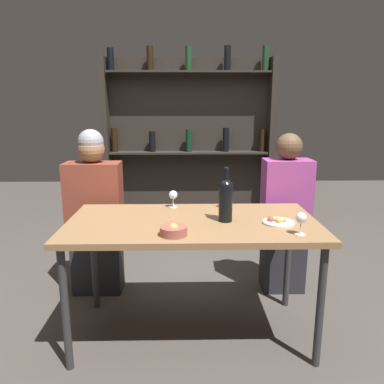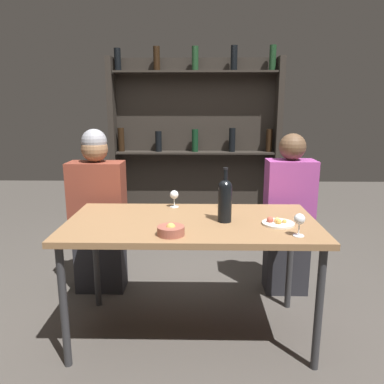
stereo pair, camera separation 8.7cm
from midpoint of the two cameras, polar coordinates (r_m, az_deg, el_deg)
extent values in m
plane|color=#47423D|center=(2.61, -0.97, -20.55)|extent=(10.00, 10.00, 0.00)
cube|color=olive|center=(2.28, -1.04, -4.79)|extent=(1.51, 0.78, 0.04)
cylinder|color=#2D2D30|center=(2.24, -19.85, -16.54)|extent=(0.04, 0.04, 0.73)
cylinder|color=#2D2D30|center=(2.24, 17.88, -16.38)|extent=(0.04, 0.04, 0.73)
cylinder|color=#2D2D30|center=(2.81, -15.57, -10.03)|extent=(0.04, 0.04, 0.73)
cylinder|color=#2D2D30|center=(2.81, 13.53, -9.91)|extent=(0.04, 0.04, 0.73)
cube|color=#28231E|center=(4.14, -1.10, 6.40)|extent=(1.75, 0.02, 1.93)
cube|color=#28231E|center=(4.13, -13.41, 6.04)|extent=(0.06, 0.18, 1.93)
cube|color=#28231E|center=(4.13, 11.22, 6.14)|extent=(0.06, 0.18, 1.93)
cube|color=#28231E|center=(4.04, -1.09, 6.03)|extent=(1.67, 0.18, 0.02)
cylinder|color=black|center=(4.11, -12.33, 7.76)|extent=(0.07, 0.07, 0.25)
cylinder|color=black|center=(4.04, -6.69, 7.65)|extent=(0.07, 0.07, 0.22)
cylinder|color=black|center=(4.02, -1.08, 7.86)|extent=(0.07, 0.07, 0.24)
cylinder|color=black|center=(4.04, 4.56, 7.94)|extent=(0.07, 0.07, 0.25)
cylinder|color=black|center=(4.10, 10.09, 7.78)|extent=(0.07, 0.07, 0.24)
cube|color=#28231E|center=(4.02, -1.15, 17.83)|extent=(1.67, 0.18, 0.02)
cylinder|color=black|center=(4.11, -12.94, 19.12)|extent=(0.07, 0.07, 0.22)
cylinder|color=black|center=(4.05, -7.06, 19.55)|extent=(0.07, 0.07, 0.24)
cylinder|color=#19381E|center=(4.02, -1.12, 19.67)|extent=(0.07, 0.07, 0.24)
cylinder|color=black|center=(4.04, 4.78, 19.65)|extent=(0.07, 0.07, 0.24)
cylinder|color=#19381E|center=(4.11, 10.54, 19.40)|extent=(0.07, 0.07, 0.25)
cylinder|color=black|center=(2.24, 4.03, -1.83)|extent=(0.08, 0.08, 0.21)
sphere|color=black|center=(2.21, 4.07, 0.85)|extent=(0.08, 0.08, 0.08)
cylinder|color=black|center=(2.20, 4.10, 2.14)|extent=(0.03, 0.03, 0.10)
cylinder|color=black|center=(2.19, 4.12, 3.60)|extent=(0.03, 0.03, 0.01)
cylinder|color=silver|center=(2.57, -3.84, -2.29)|extent=(0.06, 0.06, 0.00)
cylinder|color=silver|center=(2.56, -3.85, -1.52)|extent=(0.01, 0.01, 0.07)
sphere|color=silver|center=(2.55, -3.87, -0.43)|extent=(0.06, 0.06, 0.06)
cylinder|color=silver|center=(2.10, 15.00, -6.24)|extent=(0.06, 0.06, 0.00)
cylinder|color=silver|center=(2.09, 15.06, -5.23)|extent=(0.01, 0.01, 0.07)
sphere|color=silver|center=(2.07, 15.15, -3.82)|extent=(0.06, 0.06, 0.06)
cylinder|color=silver|center=(2.56, 4.07, -2.34)|extent=(0.06, 0.06, 0.00)
cylinder|color=silver|center=(2.55, 4.08, -1.59)|extent=(0.01, 0.01, 0.07)
sphere|color=silver|center=(2.54, 4.10, -0.51)|extent=(0.06, 0.06, 0.06)
cylinder|color=silver|center=(2.27, 12.00, -4.56)|extent=(0.19, 0.19, 0.01)
sphere|color=#E5BC66|center=(2.24, 11.92, -4.34)|extent=(0.03, 0.03, 0.03)
sphere|color=gold|center=(2.27, 12.90, -4.25)|extent=(0.03, 0.03, 0.03)
sphere|color=gold|center=(2.24, 12.07, -4.32)|extent=(0.04, 0.04, 0.04)
sphere|color=#B74C3D|center=(2.26, 10.82, -4.08)|extent=(0.04, 0.04, 0.04)
sphere|color=#E5BC66|center=(2.27, 11.84, -4.12)|extent=(0.03, 0.03, 0.03)
cylinder|color=#995142|center=(2.02, -4.07, -5.94)|extent=(0.15, 0.15, 0.05)
sphere|color=gold|center=(2.01, -4.07, -5.50)|extent=(0.05, 0.05, 0.05)
cube|color=#26262B|center=(3.11, -14.91, -10.48)|extent=(0.37, 0.22, 0.45)
cube|color=brown|center=(2.94, -15.50, -1.24)|extent=(0.41, 0.22, 0.58)
sphere|color=#8C6647|center=(2.88, -15.96, 6.27)|extent=(0.20, 0.20, 0.20)
sphere|color=gray|center=(2.87, -16.03, 7.35)|extent=(0.19, 0.19, 0.19)
cube|color=#26262B|center=(3.11, 12.81, -10.36)|extent=(0.32, 0.22, 0.45)
cube|color=#9E3F8C|center=(2.94, 13.32, -0.94)|extent=(0.36, 0.22, 0.60)
sphere|color=brown|center=(2.87, 13.74, 6.77)|extent=(0.20, 0.20, 0.20)
camera|label=1|loc=(0.04, -91.06, -0.24)|focal=35.00mm
camera|label=2|loc=(0.04, 88.94, 0.24)|focal=35.00mm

